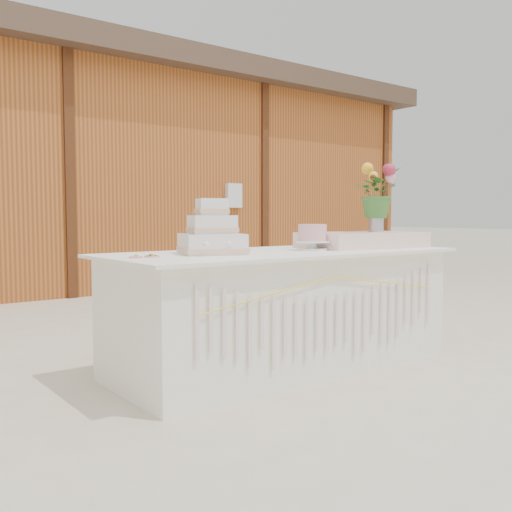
% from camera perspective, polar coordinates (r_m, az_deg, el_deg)
% --- Properties ---
extents(ground, '(80.00, 80.00, 0.00)m').
position_cam_1_polar(ground, '(3.89, 2.74, -10.90)').
color(ground, beige).
rests_on(ground, ground).
extents(barn, '(12.60, 4.60, 3.30)m').
position_cam_1_polar(barn, '(9.21, -22.40, 7.92)').
color(barn, '#AB5223').
rests_on(barn, ground).
extents(cake_table, '(2.40, 1.00, 0.77)m').
position_cam_1_polar(cake_table, '(3.80, 2.81, -5.26)').
color(cake_table, white).
rests_on(cake_table, ground).
extents(wedding_cake, '(0.47, 0.47, 0.34)m').
position_cam_1_polar(wedding_cake, '(3.47, -4.44, 2.09)').
color(wedding_cake, white).
rests_on(wedding_cake, cake_table).
extents(pink_cake_stand, '(0.24, 0.24, 0.18)m').
position_cam_1_polar(pink_cake_stand, '(3.86, 5.65, 2.04)').
color(pink_cake_stand, white).
rests_on(pink_cake_stand, cake_table).
extents(satin_runner, '(0.93, 0.59, 0.11)m').
position_cam_1_polar(satin_runner, '(4.25, 10.58, 1.60)').
color(satin_runner, '#FFD8CD').
rests_on(satin_runner, cake_table).
extents(flower_vase, '(0.11, 0.11, 0.15)m').
position_cam_1_polar(flower_vase, '(4.40, 11.92, 3.38)').
color(flower_vase, '#B8B8BD').
rests_on(flower_vase, satin_runner).
extents(bouquet, '(0.38, 0.34, 0.38)m').
position_cam_1_polar(bouquet, '(4.41, 11.97, 6.85)').
color(bouquet, '#376F2C').
rests_on(bouquet, flower_vase).
extents(loose_flowers, '(0.27, 0.41, 0.02)m').
position_cam_1_polar(loose_flowers, '(3.23, -10.70, 0.04)').
color(loose_flowers, pink).
rests_on(loose_flowers, cake_table).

